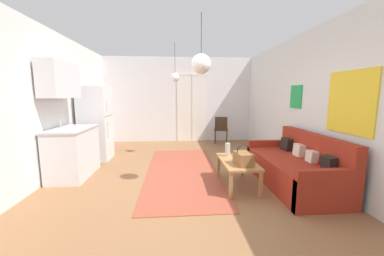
% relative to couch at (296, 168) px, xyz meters
% --- Properties ---
extents(ground_plane, '(5.32, 8.34, 0.10)m').
position_rel_couch_xyz_m(ground_plane, '(-1.92, 0.00, -0.33)').
color(ground_plane, '#8E603D').
extents(wall_back, '(4.92, 0.13, 2.71)m').
position_rel_couch_xyz_m(wall_back, '(-1.91, 3.92, 1.06)').
color(wall_back, silver).
rests_on(wall_back, ground_plane).
extents(wall_right, '(0.12, 7.94, 2.71)m').
position_rel_couch_xyz_m(wall_right, '(0.49, -0.00, 1.07)').
color(wall_right, silver).
rests_on(wall_right, ground_plane).
extents(wall_left, '(0.12, 7.94, 2.71)m').
position_rel_couch_xyz_m(wall_left, '(-4.33, 0.00, 1.07)').
color(wall_left, white).
rests_on(wall_left, ground_plane).
extents(area_rug, '(1.38, 3.39, 0.01)m').
position_rel_couch_xyz_m(area_rug, '(-1.90, 0.80, -0.28)').
color(area_rug, '#9E4733').
rests_on(area_rug, ground_plane).
extents(couch, '(0.89, 1.96, 0.88)m').
position_rel_couch_xyz_m(couch, '(0.00, 0.00, 0.00)').
color(couch, maroon).
rests_on(couch, ground_plane).
extents(coffee_table, '(0.53, 1.02, 0.44)m').
position_rel_couch_xyz_m(coffee_table, '(-1.01, 0.02, 0.10)').
color(coffee_table, '#A87542').
rests_on(coffee_table, ground_plane).
extents(bamboo_vase, '(0.09, 0.09, 0.46)m').
position_rel_couch_xyz_m(bamboo_vase, '(-1.12, 0.30, 0.28)').
color(bamboo_vase, beige).
rests_on(bamboo_vase, coffee_table).
extents(handbag, '(0.26, 0.36, 0.32)m').
position_rel_couch_xyz_m(handbag, '(-0.99, -0.22, 0.26)').
color(handbag, brown).
rests_on(handbag, coffee_table).
extents(refrigerator, '(0.64, 0.66, 1.71)m').
position_rel_couch_xyz_m(refrigerator, '(-3.89, 1.85, 0.57)').
color(refrigerator, white).
rests_on(refrigerator, ground_plane).
extents(kitchen_counter, '(0.62, 1.12, 2.10)m').
position_rel_couch_xyz_m(kitchen_counter, '(-3.98, 0.73, 0.51)').
color(kitchen_counter, silver).
rests_on(kitchen_counter, ground_plane).
extents(accent_chair, '(0.50, 0.48, 0.85)m').
position_rel_couch_xyz_m(accent_chair, '(-0.61, 3.35, 0.20)').
color(accent_chair, '#382619').
rests_on(accent_chair, ground_plane).
extents(pendant_lamp_near, '(0.30, 0.30, 0.88)m').
position_rel_couch_xyz_m(pendant_lamp_near, '(-1.64, -0.08, 1.70)').
color(pendant_lamp_near, black).
extents(pendant_lamp_far, '(0.21, 0.21, 0.89)m').
position_rel_couch_xyz_m(pendant_lamp_far, '(-2.03, 1.91, 1.65)').
color(pendant_lamp_far, black).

